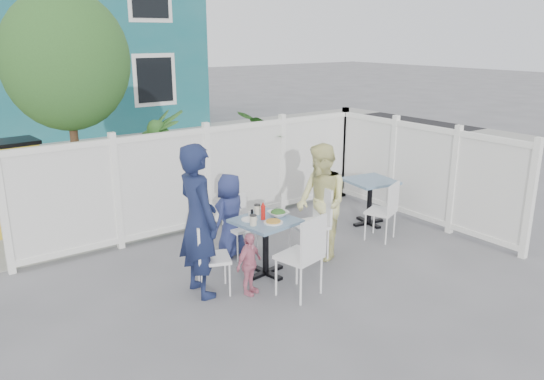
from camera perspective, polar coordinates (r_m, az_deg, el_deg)
ground at (r=6.65m, az=2.83°, el=-10.00°), size 80.00×80.00×0.00m
near_sidewalk at (r=9.69m, az=-11.37°, el=-1.67°), size 24.00×2.60×0.01m
street at (r=13.03m, az=-18.27°, el=2.47°), size 24.00×5.00×0.01m
far_sidewalk at (r=15.96m, az=-21.78°, el=4.57°), size 24.00×1.60×0.01m
building at (r=18.90m, az=-27.02°, el=14.83°), size 11.00×6.00×6.00m
fence_back at (r=8.31m, az=-6.95°, el=1.11°), size 5.86×0.08×1.60m
fence_right at (r=8.82m, az=15.80°, el=1.50°), size 0.08×3.66×1.60m
tree at (r=8.22m, az=-21.28°, el=12.78°), size 1.80×1.62×3.59m
utility_cabinet at (r=9.03m, az=-25.95°, el=0.14°), size 0.78×0.58×1.37m
potted_shrub_a at (r=8.69m, az=-11.85°, el=2.42°), size 1.19×1.19×1.82m
potted_shrub_b at (r=9.66m, az=0.02°, el=3.70°), size 1.55×1.71×1.66m
main_table at (r=6.67m, az=-0.70°, el=-4.56°), size 0.79×0.79×0.74m
spare_table at (r=8.59m, az=10.51°, el=0.01°), size 0.79×0.79×0.74m
chair_left at (r=6.28m, az=-7.05°, el=-6.66°), size 0.51×0.51×0.88m
chair_right at (r=7.17m, az=4.62°, el=-2.98°), size 0.51×0.52×1.00m
chair_back at (r=7.33m, az=-3.64°, el=-3.32°), size 0.38×0.37×0.84m
chair_near at (r=6.11m, az=3.57°, el=-6.53°), size 0.54×0.53×1.00m
chair_spare at (r=7.98m, az=12.16°, el=-1.80°), size 0.52×0.51×0.88m
man at (r=6.13m, az=-7.92°, el=-3.30°), size 0.44×0.67×1.81m
woman at (r=7.15m, az=5.33°, el=-1.32°), size 0.75×0.88×1.58m
boy at (r=7.26m, az=-4.54°, el=-2.73°), size 0.67×0.57×1.17m
toddler at (r=6.25m, az=-2.49°, el=-7.95°), size 0.48×0.33×0.76m
plate_main at (r=6.50m, az=0.14°, el=-3.50°), size 0.24×0.24×0.01m
plate_side at (r=6.61m, az=-2.46°, el=-3.18°), size 0.20×0.20×0.01m
salad_bowl at (r=6.74m, az=0.66°, el=-2.56°), size 0.25×0.25×0.06m
coffee_cup_a at (r=6.40m, az=-2.04°, el=-3.31°), size 0.08×0.08×0.12m
coffee_cup_b at (r=6.79m, az=-1.60°, el=-2.14°), size 0.08×0.08×0.12m
ketchup_bottle at (r=6.60m, az=-0.97°, el=-2.43°), size 0.06×0.06×0.18m
salt_shaker at (r=6.72m, az=-2.45°, el=-2.62°), size 0.03×0.03×0.06m
pepper_shaker at (r=6.77m, az=-2.17°, el=-2.41°), size 0.03×0.03×0.08m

